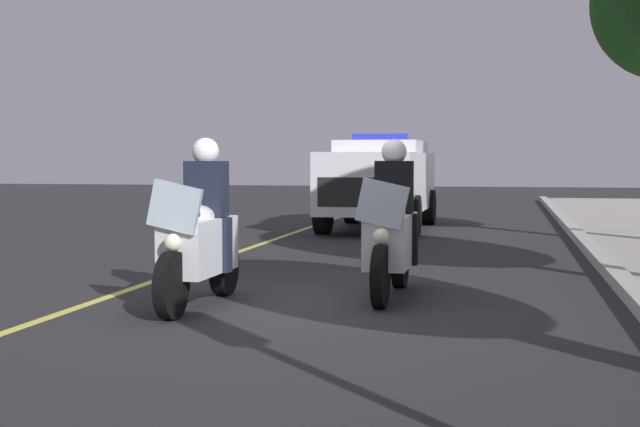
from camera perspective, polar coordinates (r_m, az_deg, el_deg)
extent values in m
plane|color=#28282B|center=(9.20, -0.73, -5.82)|extent=(80.00, 80.00, 0.00)
cube|color=#E0D14C|center=(9.92, -13.38, -5.21)|extent=(48.00, 0.12, 0.01)
cylinder|color=black|center=(8.30, -9.66, -4.65)|extent=(0.64, 0.13, 0.64)
cylinder|color=black|center=(9.69, -6.27, -3.45)|extent=(0.64, 0.15, 0.64)
cube|color=silver|center=(8.94, -7.89, -2.11)|extent=(1.21, 0.46, 0.56)
ellipsoid|color=silver|center=(8.87, -8.02, -0.21)|extent=(0.56, 0.33, 0.24)
cube|color=silver|center=(8.32, -9.45, 0.42)|extent=(0.07, 0.56, 0.53)
sphere|color=#F9F4CC|center=(8.29, -9.58, -1.88)|extent=(0.17, 0.17, 0.17)
sphere|color=red|center=(8.51, -10.11, 0.01)|extent=(0.09, 0.09, 0.09)
sphere|color=#1933F2|center=(8.39, -8.10, -0.02)|extent=(0.09, 0.09, 0.09)
cube|color=black|center=(9.12, -7.41, 1.53)|extent=(0.29, 0.40, 0.60)
cube|color=black|center=(9.03, -6.32, -2.04)|extent=(0.18, 0.14, 0.56)
cube|color=black|center=(9.17, -8.69, -1.98)|extent=(0.18, 0.14, 0.56)
sphere|color=white|center=(9.09, -7.47, 4.04)|extent=(0.28, 0.28, 0.28)
cylinder|color=black|center=(8.82, 3.96, -4.13)|extent=(0.64, 0.13, 0.64)
cylinder|color=black|center=(10.29, 5.25, -3.03)|extent=(0.64, 0.15, 0.64)
cube|color=white|center=(9.51, 4.65, -1.76)|extent=(1.21, 0.46, 0.56)
ellipsoid|color=white|center=(9.43, 4.61, 0.03)|extent=(0.56, 0.33, 0.24)
cube|color=silver|center=(8.85, 4.08, 0.65)|extent=(0.07, 0.56, 0.53)
sphere|color=#F9F4CC|center=(8.82, 4.01, -1.51)|extent=(0.17, 0.17, 0.17)
sphere|color=red|center=(9.01, 3.20, 0.26)|extent=(0.09, 0.09, 0.09)
sphere|color=#1933F2|center=(8.96, 5.22, 0.23)|extent=(0.09, 0.09, 0.09)
cube|color=black|center=(9.70, 4.86, 1.66)|extent=(0.29, 0.40, 0.60)
cube|color=black|center=(9.65, 5.97, -1.69)|extent=(0.18, 0.14, 0.56)
cube|color=black|center=(9.70, 3.62, -1.64)|extent=(0.18, 0.14, 0.56)
sphere|color=white|center=(9.67, 4.85, 4.03)|extent=(0.28, 0.28, 0.28)
cube|color=silver|center=(18.85, 3.91, 2.09)|extent=(4.93, 1.97, 1.24)
cube|color=silver|center=(19.14, 4.06, 4.20)|extent=(2.42, 1.78, 0.36)
cube|color=#2633D8|center=(18.95, 3.97, 5.00)|extent=(0.30, 1.20, 0.14)
cube|color=black|center=(16.49, 2.62, 1.40)|extent=(0.14, 1.62, 0.56)
cylinder|color=black|center=(17.22, 6.06, -0.13)|extent=(0.80, 0.29, 0.80)
cylinder|color=black|center=(17.52, 0.21, -0.05)|extent=(0.80, 0.29, 0.80)
cylinder|color=black|center=(20.30, 7.09, 0.42)|extent=(0.80, 0.29, 0.80)
cylinder|color=black|center=(20.55, 2.09, 0.48)|extent=(0.80, 0.29, 0.80)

